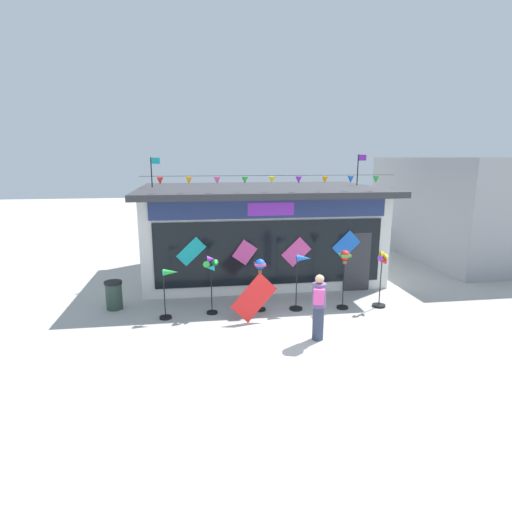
% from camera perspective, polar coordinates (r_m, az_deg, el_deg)
% --- Properties ---
extents(ground_plane, '(80.00, 80.00, 0.00)m').
position_cam_1_polar(ground_plane, '(10.61, 6.71, -11.58)').
color(ground_plane, '#ADAAA5').
extents(kite_shop_building, '(8.70, 6.04, 4.56)m').
position_cam_1_polar(kite_shop_building, '(16.11, 0.32, 3.52)').
color(kite_shop_building, silver).
rests_on(kite_shop_building, ground_plane).
extents(wind_spinner_far_left, '(0.59, 0.35, 1.44)m').
position_cam_1_polar(wind_spinner_far_left, '(11.94, -11.83, -4.27)').
color(wind_spinner_far_left, black).
rests_on(wind_spinner_far_left, ground_plane).
extents(wind_spinner_left, '(0.45, 0.32, 1.74)m').
position_cam_1_polar(wind_spinner_left, '(11.99, -6.14, -2.29)').
color(wind_spinner_left, black).
rests_on(wind_spinner_left, ground_plane).
extents(wind_spinner_center_left, '(0.34, 0.34, 1.58)m').
position_cam_1_polar(wind_spinner_center_left, '(12.21, 0.54, -2.21)').
color(wind_spinner_center_left, black).
rests_on(wind_spinner_center_left, ground_plane).
extents(wind_spinner_center_right, '(0.62, 0.39, 1.68)m').
position_cam_1_polar(wind_spinner_center_right, '(12.41, 6.09, -2.77)').
color(wind_spinner_center_right, black).
rests_on(wind_spinner_center_right, ground_plane).
extents(wind_spinner_right, '(0.35, 0.35, 1.79)m').
position_cam_1_polar(wind_spinner_right, '(12.62, 11.95, -1.35)').
color(wind_spinner_right, black).
rests_on(wind_spinner_right, ground_plane).
extents(wind_spinner_far_right, '(0.41, 0.40, 1.76)m').
position_cam_1_polar(wind_spinner_far_right, '(13.09, 16.73, -2.15)').
color(wind_spinner_far_right, black).
rests_on(wind_spinner_far_right, ground_plane).
extents(person_near_camera, '(0.38, 0.48, 1.68)m').
position_cam_1_polar(person_near_camera, '(10.46, 8.54, -6.74)').
color(person_near_camera, '#333D56').
rests_on(person_near_camera, ground_plane).
extents(trash_bin, '(0.52, 0.52, 0.86)m').
position_cam_1_polar(trash_bin, '(13.26, -18.79, -5.05)').
color(trash_bin, '#2D4238').
rests_on(trash_bin, ground_plane).
extents(display_kite_on_ground, '(1.35, 0.30, 1.35)m').
position_cam_1_polar(display_kite_on_ground, '(11.59, -0.28, -5.71)').
color(display_kite_on_ground, red).
rests_on(display_kite_on_ground, ground_plane).
extents(neighbour_building, '(5.84, 8.59, 4.45)m').
position_cam_1_polar(neighbour_building, '(21.72, 27.15, 5.95)').
color(neighbour_building, '#99999E').
rests_on(neighbour_building, ground_plane).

